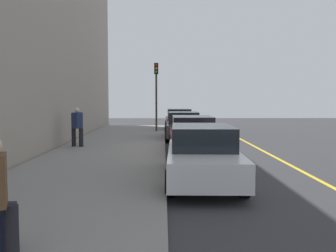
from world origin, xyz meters
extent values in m
plane|color=#333335|center=(0.00, 0.00, 0.00)|extent=(56.00, 56.00, 0.00)
cube|color=gray|center=(0.00, -3.30, 0.07)|extent=(28.00, 4.60, 0.15)
cube|color=gold|center=(0.00, 3.20, 0.00)|extent=(28.00, 0.14, 0.01)
cylinder|color=black|center=(-9.61, 0.89, 0.32)|extent=(0.64, 0.23, 0.64)
cylinder|color=black|center=(-9.58, -0.79, 0.32)|extent=(0.64, 0.23, 0.64)
cylinder|color=black|center=(-12.38, 0.84, 0.32)|extent=(0.64, 0.23, 0.64)
cylinder|color=black|center=(-12.35, -0.84, 0.32)|extent=(0.64, 0.23, 0.64)
cube|color=maroon|center=(-10.98, 0.02, 0.59)|extent=(4.51, 1.88, 0.64)
cube|color=black|center=(-11.20, 0.02, 1.21)|extent=(2.36, 1.64, 0.60)
cylinder|color=black|center=(-3.37, 0.82, 0.32)|extent=(0.64, 0.23, 0.64)
cylinder|color=black|center=(-3.40, -0.86, 0.32)|extent=(0.64, 0.23, 0.64)
cylinder|color=black|center=(-5.95, 0.88, 0.32)|extent=(0.64, 0.23, 0.64)
cylinder|color=black|center=(-5.98, -0.80, 0.32)|extent=(0.64, 0.23, 0.64)
cube|color=#383A3D|center=(-4.67, 0.01, 0.59)|extent=(4.20, 1.89, 0.64)
cube|color=black|center=(-4.88, 0.02, 1.21)|extent=(2.20, 1.64, 0.60)
cylinder|color=black|center=(1.80, 0.97, 0.32)|extent=(0.64, 0.22, 0.64)
cylinder|color=black|center=(1.80, -0.71, 0.32)|extent=(0.64, 0.22, 0.64)
cylinder|color=black|center=(-0.95, 0.97, 0.32)|extent=(0.64, 0.22, 0.64)
cylinder|color=black|center=(-0.95, -0.71, 0.32)|extent=(0.64, 0.22, 0.64)
cube|color=maroon|center=(0.42, 0.13, 0.59)|extent=(4.45, 1.80, 0.64)
cube|color=black|center=(0.20, 0.13, 1.21)|extent=(2.31, 1.60, 0.60)
cylinder|color=black|center=(7.45, 0.76, 0.32)|extent=(0.65, 0.24, 0.64)
cylinder|color=black|center=(7.39, -0.92, 0.32)|extent=(0.65, 0.24, 0.64)
cylinder|color=black|center=(4.49, 0.85, 0.32)|extent=(0.65, 0.24, 0.64)
cylinder|color=black|center=(4.44, -0.83, 0.32)|extent=(0.65, 0.24, 0.64)
cube|color=white|center=(5.94, -0.03, 0.59)|extent=(4.82, 1.95, 0.64)
cube|color=black|center=(5.71, -0.03, 1.21)|extent=(2.53, 1.68, 0.60)
cylinder|color=black|center=(-0.65, -4.66, 0.55)|extent=(0.19, 0.19, 0.80)
cylinder|color=black|center=(-0.78, -5.01, 0.55)|extent=(0.19, 0.19, 0.80)
cube|color=#1E284C|center=(-0.71, -4.83, 1.29)|extent=(0.53, 0.43, 0.68)
sphere|color=beige|center=(-0.71, -4.83, 1.74)|extent=(0.22, 0.22, 0.22)
cylinder|color=black|center=(11.25, -2.97, 0.53)|extent=(0.18, 0.18, 0.76)
cylinder|color=#2D2D19|center=(-8.68, -1.53, 1.98)|extent=(0.12, 0.12, 3.66)
cube|color=black|center=(-8.68, -1.53, 4.16)|extent=(0.26, 0.26, 0.70)
sphere|color=red|center=(-8.53, -1.53, 4.37)|extent=(0.14, 0.14, 0.14)
sphere|color=orange|center=(-8.53, -1.53, 4.15)|extent=(0.14, 0.14, 0.14)
sphere|color=green|center=(-8.53, -1.53, 3.93)|extent=(0.14, 0.14, 0.14)
cube|color=#191E38|center=(10.76, -3.26, 0.47)|extent=(0.34, 0.22, 0.64)
cylinder|color=#4C4C4C|center=(10.76, -3.26, 0.97)|extent=(0.03, 0.03, 0.36)
camera|label=1|loc=(15.96, -1.06, 2.24)|focal=40.93mm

